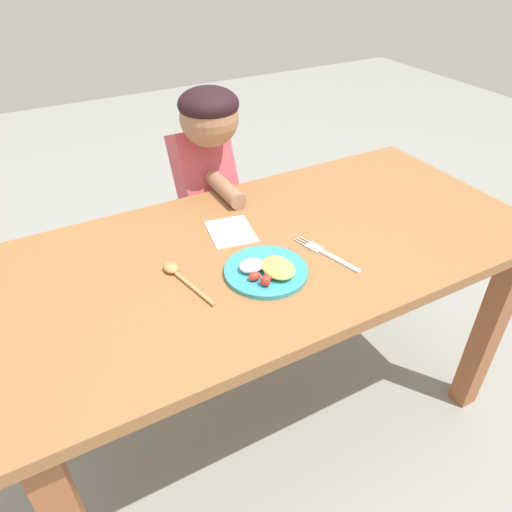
{
  "coord_description": "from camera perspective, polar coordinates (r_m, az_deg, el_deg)",
  "views": [
    {
      "loc": [
        -0.55,
        -0.91,
        1.48
      ],
      "look_at": [
        -0.08,
        -0.05,
        0.77
      ],
      "focal_mm": 33.09,
      "sensor_mm": 36.0,
      "label": 1
    }
  ],
  "objects": [
    {
      "name": "spoon",
      "position": [
        1.18,
        -9.34,
        -2.23
      ],
      "size": [
        0.07,
        0.2,
        0.02
      ],
      "rotation": [
        0.0,
        0.0,
        1.8
      ],
      "color": "tan",
      "rests_on": "dining_table"
    },
    {
      "name": "dining_table",
      "position": [
        1.36,
        2.04,
        -2.75
      ],
      "size": [
        1.49,
        0.72,
        0.75
      ],
      "color": "#8F5E35",
      "rests_on": "ground_plane"
    },
    {
      "name": "person",
      "position": [
        1.72,
        -5.93,
        5.19
      ],
      "size": [
        0.2,
        0.38,
        1.07
      ],
      "rotation": [
        0.0,
        0.0,
        3.14
      ],
      "color": "#46396C",
      "rests_on": "ground_plane"
    },
    {
      "name": "napkin",
      "position": [
        1.33,
        -3.04,
        2.97
      ],
      "size": [
        0.14,
        0.16,
        0.0
      ],
      "primitive_type": "cube",
      "rotation": [
        0.0,
        0.0,
        -0.18
      ],
      "color": "white",
      "rests_on": "dining_table"
    },
    {
      "name": "fork",
      "position": [
        1.25,
        8.5,
        0.25
      ],
      "size": [
        0.07,
        0.21,
        0.01
      ],
      "rotation": [
        0.0,
        0.0,
        1.84
      ],
      "color": "silver",
      "rests_on": "dining_table"
    },
    {
      "name": "ground_plane",
      "position": [
        1.82,
        1.61,
        -18.49
      ],
      "size": [
        8.0,
        8.0,
        0.0
      ],
      "primitive_type": "plane",
      "color": "gray"
    },
    {
      "name": "plate",
      "position": [
        1.17,
        1.37,
        -1.71
      ],
      "size": [
        0.21,
        0.21,
        0.04
      ],
      "color": "teal",
      "rests_on": "dining_table"
    }
  ]
}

